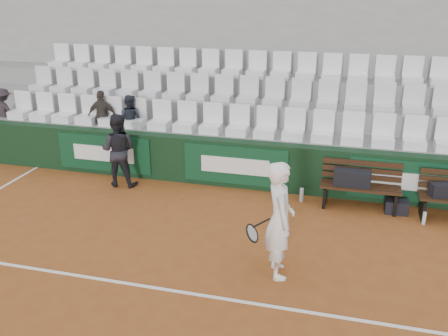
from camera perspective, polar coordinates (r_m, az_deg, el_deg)
ground at (r=7.28m, az=-4.50°, el=-14.03°), size 80.00×80.00×0.00m
court_baseline at (r=7.28m, az=-4.50°, el=-14.00°), size 18.00×0.06×0.01m
back_barrier at (r=10.47m, az=2.92°, el=0.37°), size 18.00×0.34×1.00m
grandstand_tier_front at (r=11.06m, az=3.26°, el=1.51°), size 18.00×0.95×1.00m
grandstand_tier_mid at (r=11.88m, az=4.22°, el=3.99°), size 18.00×0.95×1.45m
grandstand_tier_back at (r=12.72m, az=5.06°, el=6.15°), size 18.00×0.95×1.90m
grandstand_rear_wall at (r=13.07m, az=5.72°, el=12.13°), size 18.00×0.30×4.40m
seat_row_front at (r=10.66m, az=3.16°, el=5.34°), size 11.90×0.44×0.63m
seat_row_mid at (r=11.46m, az=4.19°, el=8.73°), size 11.90×0.44×0.63m
seat_row_back at (r=12.29m, az=5.10°, el=11.67°), size 11.90×0.44×0.63m
bench_left at (r=9.95m, az=15.20°, el=-3.20°), size 1.50×0.56×0.45m
sports_bag_left at (r=9.82m, az=14.42°, el=-1.10°), size 0.69×0.30×0.29m
sports_bag_right at (r=9.89m, az=23.92°, el=-2.31°), size 0.56×0.38×0.24m
sports_bag_ground at (r=9.97m, az=19.12°, el=-4.21°), size 0.43×0.26×0.26m
water_bottle_near at (r=10.02m, az=8.85°, el=-3.06°), size 0.08×0.08×0.28m
water_bottle_far at (r=9.71m, az=21.90°, el=-5.35°), size 0.07×0.07×0.24m
tennis_player at (r=7.28m, az=6.36°, el=-5.92°), size 0.80×0.76×1.78m
ball_kid at (r=10.71m, az=-12.01°, el=2.03°), size 0.82×0.67×1.57m
spectator_a at (r=13.30m, az=-24.09°, el=7.82°), size 0.79×0.52×1.14m
spectator_b at (r=11.83m, az=-13.88°, el=7.82°), size 0.75×0.37×1.23m
spectator_c at (r=11.53m, az=-10.84°, el=7.57°), size 0.58×0.45×1.17m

